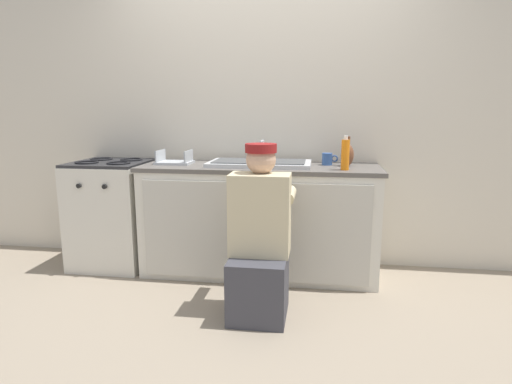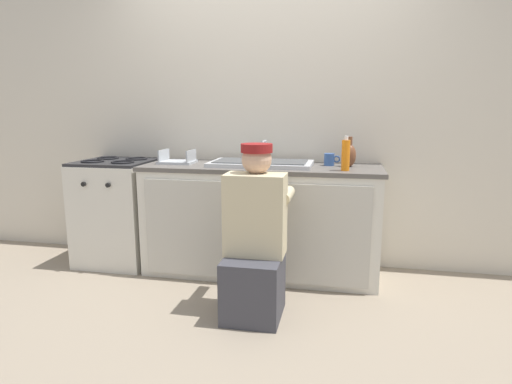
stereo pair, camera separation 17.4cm
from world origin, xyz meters
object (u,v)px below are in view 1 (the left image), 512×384
sink_double_basin (260,163)px  soap_bottle_orange (345,154)px  dish_rack_tray (175,161)px  stove_range (113,213)px  vase_decorative (347,154)px  coffee_mug (328,159)px  plumber_person (259,246)px

sink_double_basin → soap_bottle_orange: soap_bottle_orange is taller
dish_rack_tray → stove_range: bearing=179.7°
vase_decorative → dish_rack_tray: vase_decorative is taller
sink_double_basin → coffee_mug: size_ratio=6.35×
coffee_mug → vase_decorative: bearing=-13.0°
dish_rack_tray → plumber_person: bearing=-42.5°
vase_decorative → dish_rack_tray: size_ratio=0.82×
sink_double_basin → dish_rack_tray: sink_double_basin is taller
vase_decorative → soap_bottle_orange: bearing=-97.2°
stove_range → vase_decorative: (1.94, 0.07, 0.52)m
sink_double_basin → stove_range: bearing=-179.9°
stove_range → sink_double_basin: bearing=0.1°
vase_decorative → stove_range: bearing=-178.0°
plumber_person → coffee_mug: (0.43, 0.84, 0.47)m
sink_double_basin → stove_range: (-1.26, -0.00, -0.45)m
dish_rack_tray → soap_bottle_orange: (1.35, -0.16, 0.09)m
soap_bottle_orange → coffee_mug: soap_bottle_orange is taller
sink_double_basin → coffee_mug: (0.53, 0.10, 0.03)m
dish_rack_tray → soap_bottle_orange: bearing=-6.9°
stove_range → dish_rack_tray: 0.73m
sink_double_basin → dish_rack_tray: 0.70m
vase_decorative → coffee_mug: (-0.15, 0.03, -0.04)m
soap_bottle_orange → vase_decorative: bearing=82.8°
coffee_mug → plumber_person: bearing=-117.0°
coffee_mug → stove_range: bearing=-176.7°
plumber_person → dish_rack_tray: size_ratio=3.94×
sink_double_basin → stove_range: size_ratio=0.89×
sink_double_basin → plumber_person: plumber_person is taller
plumber_person → vase_decorative: vase_decorative is taller
sink_double_basin → soap_bottle_orange: size_ratio=3.20×
sink_double_basin → stove_range: sink_double_basin is taller
sink_double_basin → vase_decorative: (0.68, 0.07, 0.07)m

